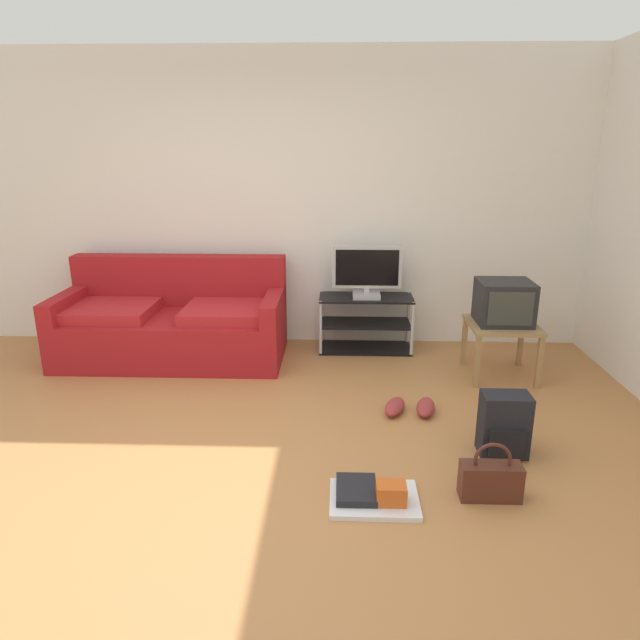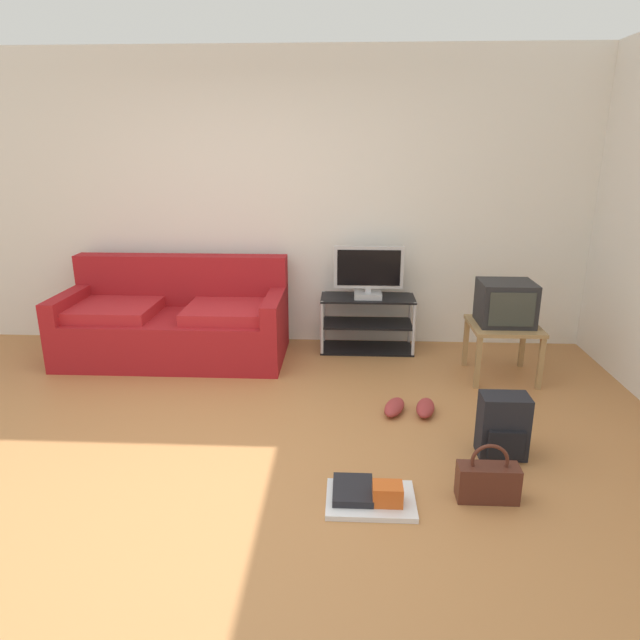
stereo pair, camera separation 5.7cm
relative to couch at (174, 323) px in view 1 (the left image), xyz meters
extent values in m
cube|color=#B27542|center=(0.79, -1.90, -0.33)|extent=(9.00, 9.80, 0.02)
cube|color=silver|center=(0.79, 0.55, 1.03)|extent=(9.00, 0.10, 2.70)
cube|color=maroon|center=(0.00, -0.05, -0.11)|extent=(1.97, 0.90, 0.41)
cube|color=maroon|center=(0.00, 0.30, 0.33)|extent=(1.97, 0.20, 0.47)
cube|color=maroon|center=(-0.92, -0.05, 0.19)|extent=(0.14, 0.90, 0.20)
cube|color=maroon|center=(0.92, -0.05, 0.19)|extent=(0.14, 0.90, 0.20)
cube|color=#AF2026|center=(-0.54, -0.11, 0.14)|extent=(0.79, 0.63, 0.10)
cube|color=#AF2026|center=(0.54, -0.11, 0.14)|extent=(0.79, 0.63, 0.10)
cube|color=black|center=(1.74, 0.25, 0.18)|extent=(0.86, 0.39, 0.02)
cube|color=black|center=(1.74, 0.25, -0.06)|extent=(0.83, 0.37, 0.02)
cube|color=black|center=(1.74, 0.25, -0.31)|extent=(0.86, 0.39, 0.02)
cylinder|color=#B7B7BC|center=(1.33, 0.07, -0.06)|extent=(0.03, 0.03, 0.51)
cylinder|color=#B7B7BC|center=(2.16, 0.07, -0.06)|extent=(0.03, 0.03, 0.51)
cylinder|color=#B7B7BC|center=(1.33, 0.43, -0.06)|extent=(0.03, 0.03, 0.51)
cylinder|color=#B7B7BC|center=(2.16, 0.43, -0.06)|extent=(0.03, 0.03, 0.51)
cube|color=#B2B2B7|center=(1.74, 0.23, 0.22)|extent=(0.25, 0.22, 0.05)
cube|color=#B2B2B7|center=(1.74, 0.23, 0.26)|extent=(0.05, 0.04, 0.04)
cube|color=#B2B2B7|center=(1.74, 0.23, 0.48)|extent=(0.63, 0.04, 0.39)
cube|color=black|center=(1.74, 0.21, 0.48)|extent=(0.57, 0.01, 0.33)
cube|color=#9E7A4C|center=(2.84, -0.35, 0.13)|extent=(0.55, 0.55, 0.03)
cube|color=#9E7A4C|center=(2.59, -0.60, -0.11)|extent=(0.04, 0.04, 0.43)
cube|color=#9E7A4C|center=(3.08, -0.60, -0.11)|extent=(0.04, 0.04, 0.43)
cube|color=#9E7A4C|center=(2.59, -0.11, -0.11)|extent=(0.04, 0.04, 0.43)
cube|color=#9E7A4C|center=(3.08, -0.11, -0.11)|extent=(0.04, 0.04, 0.43)
cube|color=#232326|center=(2.84, -0.33, 0.32)|extent=(0.43, 0.38, 0.35)
cube|color=#333833|center=(2.84, -0.53, 0.32)|extent=(0.35, 0.01, 0.27)
cube|color=black|center=(2.53, -1.62, -0.12)|extent=(0.29, 0.19, 0.40)
cube|color=black|center=(2.53, -1.73, -0.19)|extent=(0.22, 0.04, 0.18)
cylinder|color=black|center=(2.45, -1.51, -0.10)|extent=(0.04, 0.04, 0.32)
cylinder|color=black|center=(2.61, -1.51, -0.10)|extent=(0.04, 0.04, 0.32)
cube|color=#4C2319|center=(2.33, -2.10, -0.22)|extent=(0.33, 0.13, 0.21)
torus|color=#4C2319|center=(2.33, -2.10, -0.08)|extent=(0.21, 0.02, 0.21)
ellipsoid|color=#993333|center=(1.91, -1.08, -0.28)|extent=(0.22, 0.32, 0.09)
ellipsoid|color=#993333|center=(2.13, -1.08, -0.28)|extent=(0.18, 0.31, 0.09)
cube|color=silver|center=(1.70, -2.16, -0.31)|extent=(0.48, 0.35, 0.03)
cube|color=#CC561E|center=(1.78, -2.21, -0.24)|extent=(0.16, 0.12, 0.11)
cube|color=black|center=(1.60, -2.13, -0.27)|extent=(0.22, 0.28, 0.04)
camera|label=1|loc=(1.50, -4.83, 1.54)|focal=31.79mm
camera|label=2|loc=(1.55, -4.82, 1.54)|focal=31.79mm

